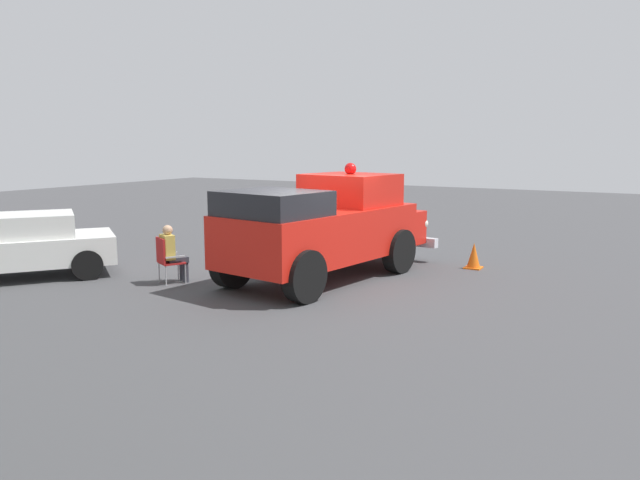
{
  "coord_description": "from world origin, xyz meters",
  "views": [
    {
      "loc": [
        -6.6,
        11.24,
        3.07
      ],
      "look_at": [
        0.13,
        -0.46,
        0.91
      ],
      "focal_mm": 34.4,
      "sensor_mm": 36.0,
      "label": 1
    }
  ],
  "objects_px": {
    "lawn_chair_near_truck": "(166,257)",
    "spectator_seated": "(172,252)",
    "classic_hot_rod": "(14,246)",
    "lawn_chair_by_car": "(380,226)",
    "traffic_cone": "(474,256)",
    "vintage_fire_truck": "(326,226)"
  },
  "relations": [
    {
      "from": "lawn_chair_near_truck",
      "to": "spectator_seated",
      "type": "xyz_separation_m",
      "value": [
        -0.06,
        -0.12,
        0.11
      ]
    },
    {
      "from": "classic_hot_rod",
      "to": "lawn_chair_by_car",
      "type": "bearing_deg",
      "value": -123.35
    },
    {
      "from": "classic_hot_rod",
      "to": "spectator_seated",
      "type": "xyz_separation_m",
      "value": [
        -3.44,
        -1.44,
        -0.05
      ]
    },
    {
      "from": "classic_hot_rod",
      "to": "lawn_chair_near_truck",
      "type": "xyz_separation_m",
      "value": [
        -3.38,
        -1.32,
        -0.16
      ]
    },
    {
      "from": "classic_hot_rod",
      "to": "traffic_cone",
      "type": "distance_m",
      "value": 10.78
    },
    {
      "from": "classic_hot_rod",
      "to": "lawn_chair_near_truck",
      "type": "bearing_deg",
      "value": -158.67
    },
    {
      "from": "lawn_chair_near_truck",
      "to": "lawn_chair_by_car",
      "type": "xyz_separation_m",
      "value": [
        -1.99,
        -6.83,
        0.0
      ]
    },
    {
      "from": "classic_hot_rod",
      "to": "lawn_chair_by_car",
      "type": "height_order",
      "value": "classic_hot_rod"
    },
    {
      "from": "classic_hot_rod",
      "to": "lawn_chair_near_truck",
      "type": "relative_size",
      "value": 4.52
    },
    {
      "from": "spectator_seated",
      "to": "traffic_cone",
      "type": "bearing_deg",
      "value": -137.55
    },
    {
      "from": "classic_hot_rod",
      "to": "traffic_cone",
      "type": "height_order",
      "value": "classic_hot_rod"
    },
    {
      "from": "classic_hot_rod",
      "to": "spectator_seated",
      "type": "relative_size",
      "value": 3.58
    },
    {
      "from": "lawn_chair_near_truck",
      "to": "traffic_cone",
      "type": "xyz_separation_m",
      "value": [
        -5.37,
        -4.97,
        -0.28
      ]
    },
    {
      "from": "classic_hot_rod",
      "to": "lawn_chair_by_car",
      "type": "xyz_separation_m",
      "value": [
        -5.37,
        -8.15,
        -0.16
      ]
    },
    {
      "from": "classic_hot_rod",
      "to": "lawn_chair_by_car",
      "type": "distance_m",
      "value": 9.76
    },
    {
      "from": "spectator_seated",
      "to": "classic_hot_rod",
      "type": "bearing_deg",
      "value": 22.65
    },
    {
      "from": "vintage_fire_truck",
      "to": "traffic_cone",
      "type": "distance_m",
      "value": 3.89
    },
    {
      "from": "lawn_chair_near_truck",
      "to": "spectator_seated",
      "type": "distance_m",
      "value": 0.17
    },
    {
      "from": "spectator_seated",
      "to": "lawn_chair_near_truck",
      "type": "bearing_deg",
      "value": 61.89
    },
    {
      "from": "vintage_fire_truck",
      "to": "traffic_cone",
      "type": "bearing_deg",
      "value": -133.6
    },
    {
      "from": "classic_hot_rod",
      "to": "vintage_fire_truck",
      "type": "bearing_deg",
      "value": -149.96
    },
    {
      "from": "lawn_chair_by_car",
      "to": "spectator_seated",
      "type": "distance_m",
      "value": 6.99
    }
  ]
}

